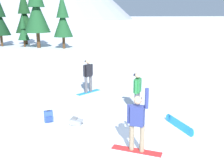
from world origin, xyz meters
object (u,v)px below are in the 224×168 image
Objects in this scene: loose_snowboard_far_spare at (179,124)px; pine_tree_tall at (23,29)px; snowboarder_foreground at (137,122)px; backpack_grey at (76,122)px; snowboarder_midground at (137,91)px; pine_tree_slender at (36,9)px; pine_tree_young at (63,19)px; backpack_blue at (49,117)px; snowboarder_background at (88,75)px; pine_tree_leaning at (24,15)px.

pine_tree_tall is at bearing 107.69° from loose_snowboard_far_spare.
pine_tree_tall is (-6.53, 27.99, 1.23)m from snowboarder_foreground.
backpack_grey is at bearing -79.31° from pine_tree_tall.
backpack_grey is at bearing -159.99° from snowboarder_midground.
pine_tree_young is at bearing -22.84° from pine_tree_slender.
pine_tree_young reaches higher than backpack_blue.
snowboarder_midground is 25.82m from pine_tree_tall.
pine_tree_slender reaches higher than backpack_blue.
snowboarder_background is 25.47m from pine_tree_leaning.
snowboarder_background reaches higher than backpack_grey.
snowboarder_foreground reaches higher than snowboarder_midground.
loose_snowboard_far_spare is 31.26m from pine_tree_leaning.
pine_tree_slender is (-2.02, 23.96, 4.39)m from backpack_blue.
pine_tree_tall is at bearing 105.01° from snowboarder_background.
pine_tree_tall is (-5.76, 21.48, 1.24)m from snowboarder_background.
snowboarder_midground is at bearing 7.62° from backpack_blue.
loose_snowboard_far_spare is 28.08m from pine_tree_tall.
snowboarder_midground is at bearing -76.39° from pine_tree_slender.
backpack_blue is at bearing 162.12° from loose_snowboard_far_spare.
pine_tree_leaning reaches higher than backpack_blue.
snowboarder_foreground is at bearing -76.87° from pine_tree_tall.
backpack_grey is at bearing -25.30° from backpack_blue.
snowboarder_foreground reaches higher than backpack_grey.
snowboarder_background is 0.44× the size of pine_tree_tall.
pine_tree_young is at bearing 87.48° from backpack_blue.
pine_tree_leaning is (-0.11, 3.14, 1.69)m from pine_tree_tall.
loose_snowboard_far_spare is 0.20× the size of pine_tree_slender.
pine_tree_young is at bearing 96.85° from snowboarder_midground.
snowboarder_midground is 24.43m from pine_tree_slender.
pine_tree_leaning is (-7.60, 27.82, 2.97)m from snowboarder_midground.
pine_tree_young is at bearing 90.03° from backpack_grey.
snowboarder_foreground is at bearing -86.19° from pine_tree_young.
pine_tree_young is at bearing 98.65° from loose_snowboard_far_spare.
snowboarder_midground is at bearing 116.89° from loose_snowboard_far_spare.
pine_tree_leaning is (-1.92, 4.35, -0.74)m from pine_tree_slender.
backpack_grey is at bearing 125.72° from snowboarder_foreground.
pine_tree_leaning is (-4.95, 28.78, 3.74)m from backpack_grey.
pine_tree_tall is at bearing 146.27° from pine_tree_slender.
backpack_grey is 26.18m from pine_tree_tall.
pine_tree_tall is 3.26m from pine_tree_slender.
backpack_blue is at bearing -92.52° from pine_tree_young.
pine_tree_slender reaches higher than snowboarder_midground.
pine_tree_tall reaches higher than snowboarder_foreground.
pine_tree_young is (-1.70, 25.51, 2.49)m from snowboarder_foreground.
pine_tree_tall is at bearing 106.90° from snowboarder_midground.
backpack_grey is 23.40m from pine_tree_young.
pine_tree_slender is at bearing 104.73° from loose_snowboard_far_spare.
snowboarder_background is 5.94m from loose_snowboard_far_spare.
pine_tree_young is 0.89× the size of pine_tree_leaning.
snowboarder_foreground is 3.45m from snowboarder_midground.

